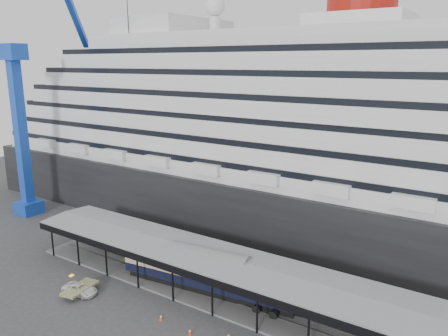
# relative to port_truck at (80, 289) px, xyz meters

# --- Properties ---
(ground) EXTENTS (200.00, 200.00, 0.00)m
(ground) POSITION_rel_port_truck_xyz_m (13.61, 4.20, -0.64)
(ground) COLOR #37373A
(ground) RESTS_ON ground
(cruise_ship) EXTENTS (130.00, 30.00, 43.90)m
(cruise_ship) POSITION_rel_port_truck_xyz_m (13.65, 36.20, 17.71)
(cruise_ship) COLOR black
(cruise_ship) RESTS_ON ground
(platform_canopy) EXTENTS (56.00, 9.18, 5.30)m
(platform_canopy) POSITION_rel_port_truck_xyz_m (13.61, 9.20, 1.73)
(platform_canopy) COLOR slate
(platform_canopy) RESTS_ON ground
(crane_blue) EXTENTS (22.63, 19.19, 47.60)m
(crane_blue) POSITION_rel_port_truck_xyz_m (-31.51, 14.82, 19.32)
(crane_blue) COLOR blue
(crane_blue) RESTS_ON ground
(port_truck) EXTENTS (4.81, 2.70, 1.27)m
(port_truck) POSITION_rel_port_truck_xyz_m (0.00, 0.00, 0.00)
(port_truck) COLOR silver
(port_truck) RESTS_ON ground
(pullman_carriage) EXTENTS (23.99, 5.82, 23.36)m
(pullman_carriage) POSITION_rel_port_truck_xyz_m (13.14, 9.20, 2.18)
(pullman_carriage) COLOR black
(pullman_carriage) RESTS_ON ground
(traffic_cone_left) EXTENTS (0.37, 0.37, 0.73)m
(traffic_cone_left) POSITION_rel_port_truck_xyz_m (12.19, 1.23, -0.28)
(traffic_cone_left) COLOR #E85D0C
(traffic_cone_left) RESTS_ON ground
(traffic_cone_mid) EXTENTS (0.40, 0.40, 0.72)m
(traffic_cone_mid) POSITION_rel_port_truck_xyz_m (16.54, 0.87, -0.28)
(traffic_cone_mid) COLOR #E3420C
(traffic_cone_mid) RESTS_ON ground
(traffic_cone_right) EXTENTS (0.47, 0.47, 0.72)m
(traffic_cone_right) POSITION_rel_port_truck_xyz_m (20.39, 2.46, -0.28)
(traffic_cone_right) COLOR red
(traffic_cone_right) RESTS_ON ground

